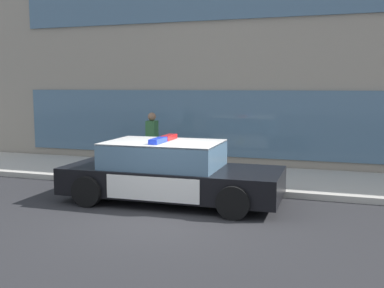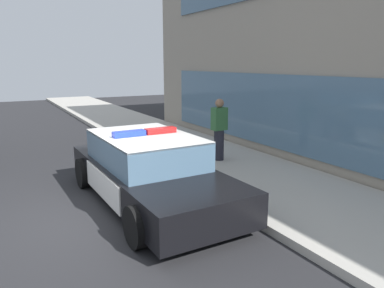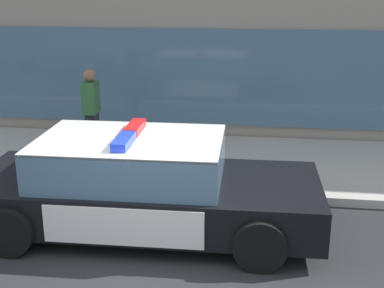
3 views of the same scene
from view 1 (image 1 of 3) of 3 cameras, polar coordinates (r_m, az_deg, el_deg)
ground at (r=9.17m, az=-3.22°, el=-9.34°), size 48.00×48.00×0.00m
sidewalk at (r=12.91m, az=3.43°, el=-4.11°), size 48.00×3.27×0.15m
storefront_building at (r=19.08m, az=16.52°, el=9.97°), size 23.82×10.33×7.24m
police_cruiser at (r=10.33m, az=-2.85°, el=-3.57°), size 4.98×2.21×1.49m
fire_hydrant at (r=12.55m, az=-4.57°, el=-2.47°), size 0.34×0.39×0.73m
pedestrian_on_sidewalk at (r=13.42m, az=-5.04°, el=0.36°), size 0.28×0.41×1.71m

